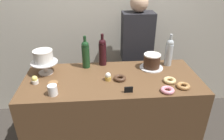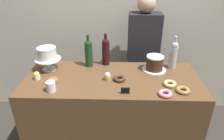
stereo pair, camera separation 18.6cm
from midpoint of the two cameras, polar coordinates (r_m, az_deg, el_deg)
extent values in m
cube|color=beige|center=(2.63, 2.73, 14.51)|extent=(6.00, 0.05, 2.60)
cube|color=brown|center=(2.17, 2.51, -13.20)|extent=(1.60, 0.68, 0.95)
cylinder|color=silver|center=(2.10, -14.42, 0.21)|extent=(0.14, 0.14, 0.01)
cylinder|color=silver|center=(2.08, -14.59, 1.52)|extent=(0.04, 0.04, 0.09)
cylinder|color=silver|center=(2.05, -14.76, 2.83)|extent=(0.25, 0.25, 0.01)
cylinder|color=white|center=(2.03, -14.95, 4.26)|extent=(0.17, 0.17, 0.10)
cylinder|color=white|center=(2.01, -15.14, 5.73)|extent=(0.18, 0.18, 0.01)
cylinder|color=white|center=(2.08, 13.97, 0.03)|extent=(0.23, 0.23, 0.01)
cylinder|color=#3D2619|center=(2.05, 14.18, 1.72)|extent=(0.16, 0.16, 0.13)
cylinder|color=white|center=(2.03, 14.41, 3.49)|extent=(0.16, 0.16, 0.01)
cylinder|color=#193D1E|center=(2.07, -3.85, 3.84)|extent=(0.08, 0.08, 0.22)
sphere|color=#193D1E|center=(2.02, -3.96, 7.14)|extent=(0.07, 0.07, 0.07)
cylinder|color=#193D1E|center=(2.00, -4.01, 8.50)|extent=(0.03, 0.03, 0.08)
cylinder|color=black|center=(2.10, 0.81, 4.30)|extent=(0.08, 0.08, 0.22)
sphere|color=black|center=(2.06, 0.83, 7.56)|extent=(0.07, 0.07, 0.07)
cylinder|color=black|center=(2.04, 0.84, 8.91)|extent=(0.03, 0.03, 0.08)
cylinder|color=#B2BCC1|center=(2.14, 18.80, 3.20)|extent=(0.08, 0.08, 0.22)
sphere|color=#B2BCC1|center=(2.09, 19.32, 6.37)|extent=(0.07, 0.07, 0.07)
cylinder|color=#B2BCC1|center=(2.08, 19.54, 7.67)|extent=(0.03, 0.03, 0.08)
cylinder|color=white|center=(1.95, -17.36, -2.03)|extent=(0.06, 0.06, 0.03)
sphere|color=#EFDB6B|center=(1.94, -17.49, -1.22)|extent=(0.05, 0.05, 0.05)
cylinder|color=gold|center=(1.85, 1.63, -2.32)|extent=(0.06, 0.06, 0.03)
sphere|color=white|center=(1.84, 1.65, -1.48)|extent=(0.05, 0.05, 0.05)
torus|color=#B27F47|center=(1.81, 21.74, -5.27)|extent=(0.11, 0.11, 0.03)
torus|color=pink|center=(1.72, 17.47, -6.27)|extent=(0.11, 0.11, 0.03)
torus|color=#472D1E|center=(1.85, 4.91, -2.44)|extent=(0.11, 0.11, 0.03)
torus|color=#E0C17F|center=(1.86, 18.40, -3.68)|extent=(0.11, 0.11, 0.03)
cylinder|color=olive|center=(1.87, -13.01, -3.25)|extent=(0.08, 0.08, 0.01)
cylinder|color=olive|center=(1.86, -13.04, -2.96)|extent=(0.08, 0.08, 0.01)
cylinder|color=olive|center=(1.86, -13.08, -2.67)|extent=(0.08, 0.08, 0.01)
cube|color=black|center=(1.67, 6.85, -5.73)|extent=(0.07, 0.01, 0.05)
cylinder|color=white|center=(1.73, -13.53, -4.50)|extent=(0.08, 0.08, 0.08)
cube|color=black|center=(2.74, 9.68, -5.21)|extent=(0.28, 0.18, 0.85)
cube|color=#232328|center=(2.44, 10.97, 8.76)|extent=(0.36, 0.22, 0.55)
sphere|color=tan|center=(2.35, 11.82, 17.44)|extent=(0.20, 0.20, 0.20)
camera|label=1|loc=(0.09, -87.14, 1.49)|focal=33.29mm
camera|label=2|loc=(0.09, 92.86, -1.49)|focal=33.29mm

